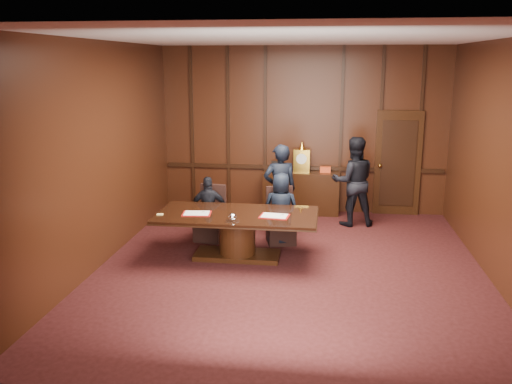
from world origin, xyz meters
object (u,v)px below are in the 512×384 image
Objects in this scene: signatory_left at (209,209)px; witness_right at (353,181)px; sideboard at (301,191)px; witness_left at (280,190)px; conference_table at (237,228)px; signatory_right at (281,209)px.

witness_right reaches higher than signatory_left.
witness_left reaches higher than sideboard.
sideboard is 0.94× the size of witness_left.
witness_left is at bearing 66.91° from conference_table.
signatory_right is (1.30, 0.00, 0.05)m from signatory_left.
signatory_left is 1.30m from signatory_right.
signatory_left is 0.69× the size of witness_left.
witness_left is at bearing -166.47° from signatory_left.
witness_right is (1.38, 0.80, 0.03)m from witness_left.
signatory_right is at bearing 169.18° from signatory_left.
conference_table is 1.04m from signatory_right.
witness_right reaches higher than conference_table.
conference_table is at bearing 52.10° from signatory_right.
signatory_right is 0.75× the size of witness_left.
signatory_left is at bearing 129.09° from conference_table.
witness_left reaches higher than signatory_right.
signatory_left is at bearing 17.57° from witness_right.
signatory_left is at bearing 5.76° from witness_left.
signatory_right reaches higher than conference_table.
signatory_right is at bearing 36.18° from witness_right.
sideboard is 1.33m from witness_right.
sideboard is 0.61× the size of conference_table.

